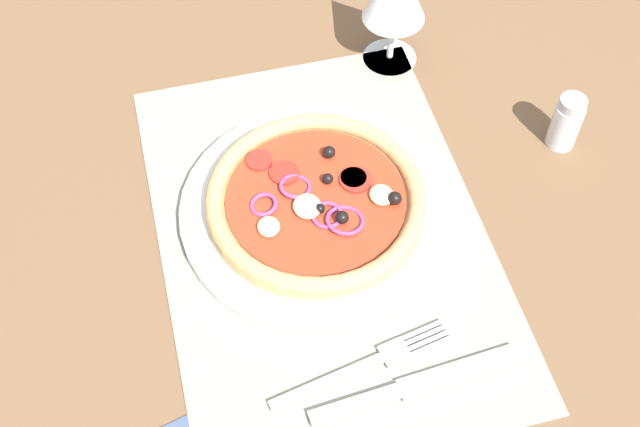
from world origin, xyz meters
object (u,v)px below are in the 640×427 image
Objects in this scene: plate at (318,209)px; knife at (418,385)px; pizza at (318,199)px; pepper_shaker at (566,122)px; fork at (372,362)px.

knife is at bearing 10.86° from plate.
pizza is 3.34× the size of pepper_shaker.
pizza is at bearing 44.84° from plate.
fork is 2.68× the size of pepper_shaker.
knife is at bearing 10.84° from pizza.
plate is at bearing 96.81° from knife.
plate reaches higher than knife.
plate is at bearing 81.19° from fork.
fork is (17.63, 0.55, -2.08)cm from pizza.
plate is 4.16× the size of pepper_shaker.
pepper_shaker is (-20.63, 27.78, 2.63)cm from fork.
fork is at bearing 1.83° from plate.
plate is 17.65cm from fork.
plate reaches higher than fork.
pizza is 1.24× the size of fork.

